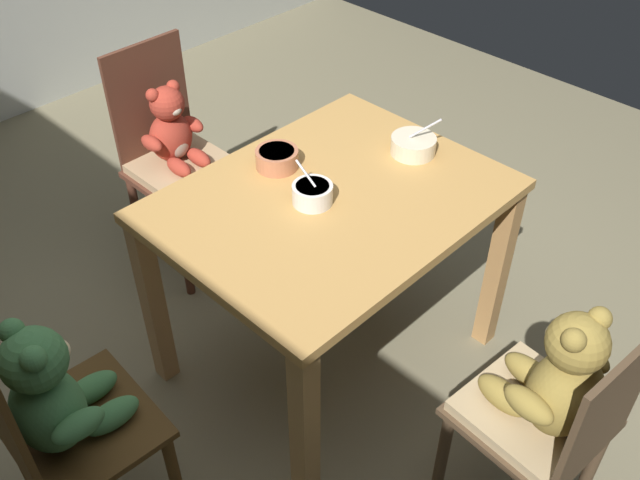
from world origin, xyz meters
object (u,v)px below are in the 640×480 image
(teddy_chair_near_front, at_px, (553,397))
(porridge_bowl_terracotta_far_center, at_px, (277,158))
(teddy_chair_near_left, at_px, (54,406))
(porridge_bowl_cream_near_right, at_px, (413,145))
(teddy_chair_far_center, at_px, (175,149))
(dining_table, at_px, (331,226))
(porridge_bowl_white_center, at_px, (312,193))

(teddy_chair_near_front, bearing_deg, porridge_bowl_terracotta_far_center, 2.46)
(teddy_chair_near_left, height_order, porridge_bowl_cream_near_right, teddy_chair_near_left)
(teddy_chair_near_left, xyz_separation_m, teddy_chair_far_center, (0.97, 0.81, -0.03))
(dining_table, xyz_separation_m, teddy_chair_far_center, (-0.00, 0.86, -0.09))
(teddy_chair_near_left, relative_size, teddy_chair_near_front, 1.04)
(teddy_chair_near_front, relative_size, porridge_bowl_terracotta_far_center, 6.18)
(dining_table, distance_m, teddy_chair_far_center, 0.86)
(porridge_bowl_cream_near_right, height_order, porridge_bowl_white_center, porridge_bowl_cream_near_right)
(teddy_chair_near_left, relative_size, teddy_chair_far_center, 0.97)
(porridge_bowl_white_center, bearing_deg, porridge_bowl_terracotta_far_center, 75.72)
(porridge_bowl_white_center, bearing_deg, teddy_chair_near_front, -89.09)
(teddy_chair_near_front, height_order, porridge_bowl_white_center, teddy_chair_near_front)
(porridge_bowl_cream_near_right, relative_size, porridge_bowl_white_center, 1.13)
(dining_table, height_order, porridge_bowl_white_center, porridge_bowl_white_center)
(teddy_chair_far_center, relative_size, porridge_bowl_cream_near_right, 6.14)
(teddy_chair_near_left, height_order, porridge_bowl_terracotta_far_center, teddy_chair_near_left)
(porridge_bowl_terracotta_far_center, bearing_deg, teddy_chair_near_left, -168.59)
(teddy_chair_near_left, xyz_separation_m, porridge_bowl_terracotta_far_center, (0.97, 0.20, 0.21))
(porridge_bowl_terracotta_far_center, bearing_deg, teddy_chair_near_front, -92.23)
(dining_table, relative_size, teddy_chair_near_left, 1.16)
(teddy_chair_far_center, distance_m, porridge_bowl_terracotta_far_center, 0.66)
(teddy_chair_near_left, bearing_deg, porridge_bowl_cream_near_right, 0.24)
(porridge_bowl_cream_near_right, bearing_deg, porridge_bowl_terracotta_far_center, 144.89)
(porridge_bowl_white_center, bearing_deg, teddy_chair_near_left, 178.40)
(teddy_chair_far_center, bearing_deg, porridge_bowl_terracotta_far_center, -0.79)
(teddy_chair_near_left, height_order, teddy_chair_far_center, teddy_chair_far_center)
(teddy_chair_near_front, bearing_deg, porridge_bowl_white_center, 5.60)
(dining_table, height_order, porridge_bowl_cream_near_right, porridge_bowl_cream_near_right)
(teddy_chair_near_front, distance_m, porridge_bowl_cream_near_right, 0.95)
(teddy_chair_near_front, xyz_separation_m, porridge_bowl_cream_near_right, (0.42, 0.83, 0.21))
(dining_table, relative_size, porridge_bowl_cream_near_right, 6.92)
(teddy_chair_far_center, distance_m, porridge_bowl_white_center, 0.87)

